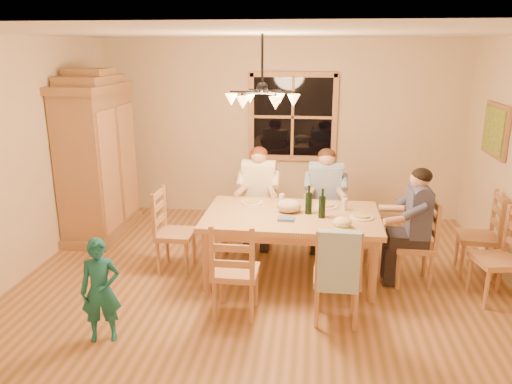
# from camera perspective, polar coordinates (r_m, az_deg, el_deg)

# --- Properties ---
(floor) EXTENTS (5.50, 5.50, 0.00)m
(floor) POSITION_cam_1_polar(r_m,az_deg,el_deg) (5.74, 0.64, -10.34)
(floor) COLOR olive
(floor) RESTS_ON ground
(ceiling) EXTENTS (5.50, 5.00, 0.02)m
(ceiling) POSITION_cam_1_polar(r_m,az_deg,el_deg) (5.13, 0.74, 17.71)
(ceiling) COLOR white
(ceiling) RESTS_ON wall_back
(wall_back) EXTENTS (5.50, 0.02, 2.70)m
(wall_back) POSITION_cam_1_polar(r_m,az_deg,el_deg) (7.72, 2.70, 7.14)
(wall_back) COLOR beige
(wall_back) RESTS_ON floor
(wall_left) EXTENTS (0.02, 5.00, 2.70)m
(wall_left) POSITION_cam_1_polar(r_m,az_deg,el_deg) (6.20, -25.54, 3.31)
(wall_left) COLOR beige
(wall_left) RESTS_ON floor
(window) EXTENTS (1.30, 0.06, 1.30)m
(window) POSITION_cam_1_polar(r_m,az_deg,el_deg) (7.65, 4.21, 8.54)
(window) COLOR black
(window) RESTS_ON wall_back
(painting) EXTENTS (0.06, 0.78, 0.64)m
(painting) POSITION_cam_1_polar(r_m,az_deg,el_deg) (6.73, 25.67, 6.38)
(painting) COLOR olive
(painting) RESTS_ON wall_right
(chandelier) EXTENTS (0.77, 0.68, 0.71)m
(chandelier) POSITION_cam_1_polar(r_m,az_deg,el_deg) (5.16, 0.71, 10.78)
(chandelier) COLOR black
(chandelier) RESTS_ON ceiling
(armoire) EXTENTS (0.66, 1.40, 2.30)m
(armoire) POSITION_cam_1_polar(r_m,az_deg,el_deg) (7.23, -17.62, 3.41)
(armoire) COLOR olive
(armoire) RESTS_ON floor
(dining_table) EXTENTS (1.97, 1.21, 0.76)m
(dining_table) POSITION_cam_1_polar(r_m,az_deg,el_deg) (5.67, 4.09, -3.45)
(dining_table) COLOR #A8794A
(dining_table) RESTS_ON floor
(chair_far_left) EXTENTS (0.44, 0.42, 0.99)m
(chair_far_left) POSITION_cam_1_polar(r_m,az_deg,el_deg) (6.70, 0.30, -3.53)
(chair_far_left) COLOR #B68250
(chair_far_left) RESTS_ON floor
(chair_far_right) EXTENTS (0.44, 0.42, 0.99)m
(chair_far_right) POSITION_cam_1_polar(r_m,az_deg,el_deg) (6.65, 7.79, -3.82)
(chair_far_right) COLOR #B68250
(chair_far_right) RESTS_ON floor
(chair_near_left) EXTENTS (0.44, 0.42, 0.99)m
(chair_near_left) POSITION_cam_1_polar(r_m,az_deg,el_deg) (5.01, -2.33, -10.65)
(chair_near_left) COLOR #B68250
(chair_near_left) RESTS_ON floor
(chair_near_right) EXTENTS (0.44, 0.42, 0.99)m
(chair_near_right) POSITION_cam_1_polar(r_m,az_deg,el_deg) (4.96, 9.13, -11.18)
(chair_near_right) COLOR #B68250
(chair_near_right) RESTS_ON floor
(chair_end_left) EXTENTS (0.42, 0.44, 0.99)m
(chair_end_left) POSITION_cam_1_polar(r_m,az_deg,el_deg) (6.02, -9.10, -6.09)
(chair_end_left) COLOR #B68250
(chair_end_left) RESTS_ON floor
(chair_end_right) EXTENTS (0.42, 0.44, 0.99)m
(chair_end_right) POSITION_cam_1_polar(r_m,az_deg,el_deg) (5.89, 17.46, -7.17)
(chair_end_right) COLOR #B68250
(chair_end_right) RESTS_ON floor
(adult_woman) EXTENTS (0.40, 0.42, 0.87)m
(adult_woman) POSITION_cam_1_polar(r_m,az_deg,el_deg) (6.53, 0.31, 0.91)
(adult_woman) COLOR beige
(adult_woman) RESTS_ON floor
(adult_plaid_man) EXTENTS (0.40, 0.42, 0.87)m
(adult_plaid_man) POSITION_cam_1_polar(r_m,az_deg,el_deg) (6.49, 7.97, 0.64)
(adult_plaid_man) COLOR #325B8B
(adult_plaid_man) RESTS_ON floor
(adult_slate_man) EXTENTS (0.42, 0.40, 0.87)m
(adult_slate_man) POSITION_cam_1_polar(r_m,az_deg,el_deg) (5.71, 17.92, -2.20)
(adult_slate_man) COLOR #43486B
(adult_slate_man) RESTS_ON floor
(towel) EXTENTS (0.38, 0.10, 0.58)m
(towel) POSITION_cam_1_polar(r_m,az_deg,el_deg) (4.61, 9.41, -7.88)
(towel) COLOR #9DC2D5
(towel) RESTS_ON chair_near_right
(wine_bottle_a) EXTENTS (0.08, 0.08, 0.33)m
(wine_bottle_a) POSITION_cam_1_polar(r_m,az_deg,el_deg) (5.61, 6.04, -0.88)
(wine_bottle_a) COLOR black
(wine_bottle_a) RESTS_ON dining_table
(wine_bottle_b) EXTENTS (0.08, 0.08, 0.33)m
(wine_bottle_b) POSITION_cam_1_polar(r_m,az_deg,el_deg) (5.50, 7.58, -1.29)
(wine_bottle_b) COLOR black
(wine_bottle_b) RESTS_ON dining_table
(plate_woman) EXTENTS (0.26, 0.26, 0.02)m
(plate_woman) POSITION_cam_1_polar(r_m,az_deg,el_deg) (6.01, -0.45, -1.19)
(plate_woman) COLOR white
(plate_woman) RESTS_ON dining_table
(plate_plaid) EXTENTS (0.26, 0.26, 0.02)m
(plate_plaid) POSITION_cam_1_polar(r_m,az_deg,el_deg) (5.92, 8.04, -1.62)
(plate_plaid) COLOR white
(plate_plaid) RESTS_ON dining_table
(plate_slate) EXTENTS (0.26, 0.26, 0.02)m
(plate_slate) POSITION_cam_1_polar(r_m,az_deg,el_deg) (5.61, 11.95, -2.84)
(plate_slate) COLOR white
(plate_slate) RESTS_ON dining_table
(wine_glass_a) EXTENTS (0.06, 0.06, 0.14)m
(wine_glass_a) POSITION_cam_1_polar(r_m,az_deg,el_deg) (5.91, 2.97, -0.89)
(wine_glass_a) COLOR silver
(wine_glass_a) RESTS_ON dining_table
(wine_glass_b) EXTENTS (0.06, 0.06, 0.14)m
(wine_glass_b) POSITION_cam_1_polar(r_m,az_deg,el_deg) (5.81, 10.06, -1.42)
(wine_glass_b) COLOR silver
(wine_glass_b) RESTS_ON dining_table
(cap) EXTENTS (0.20, 0.20, 0.11)m
(cap) POSITION_cam_1_polar(r_m,az_deg,el_deg) (5.26, 9.83, -3.46)
(cap) COLOR beige
(cap) RESTS_ON dining_table
(napkin) EXTENTS (0.18, 0.14, 0.03)m
(napkin) POSITION_cam_1_polar(r_m,az_deg,el_deg) (5.43, 3.46, -3.06)
(napkin) COLOR #516594
(napkin) RESTS_ON dining_table
(cloth_bundle) EXTENTS (0.28, 0.22, 0.15)m
(cloth_bundle) POSITION_cam_1_polar(r_m,az_deg,el_deg) (5.67, 3.80, -1.58)
(cloth_bundle) COLOR tan
(cloth_bundle) RESTS_ON dining_table
(child) EXTENTS (0.40, 0.32, 0.97)m
(child) POSITION_cam_1_polar(r_m,az_deg,el_deg) (4.73, -17.33, -10.70)
(child) COLOR #18636C
(child) RESTS_ON floor
(chair_spare_front) EXTENTS (0.50, 0.51, 0.99)m
(chair_spare_front) POSITION_cam_1_polar(r_m,az_deg,el_deg) (5.81, 25.60, -8.42)
(chair_spare_front) COLOR #B68250
(chair_spare_front) RESTS_ON floor
(chair_spare_back) EXTENTS (0.46, 0.48, 0.99)m
(chair_spare_back) POSITION_cam_1_polar(r_m,az_deg,el_deg) (6.39, 23.78, -5.99)
(chair_spare_back) COLOR #B68250
(chair_spare_back) RESTS_ON floor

